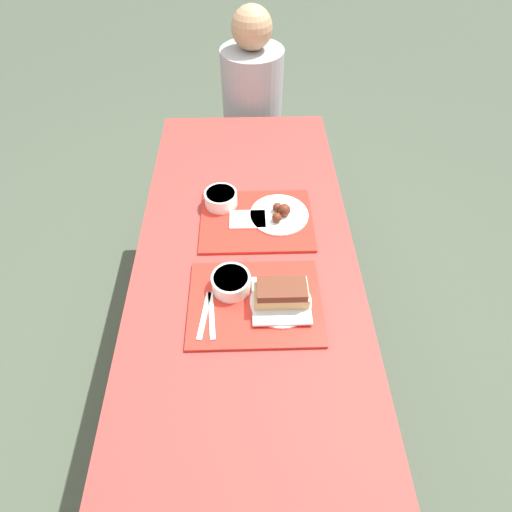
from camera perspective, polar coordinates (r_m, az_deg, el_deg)
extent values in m
plane|color=#424C3D|center=(2.05, -1.03, -14.09)|extent=(12.00, 12.00, 0.00)
cube|color=maroon|center=(1.41, -1.45, -0.54)|extent=(0.78, 1.81, 0.04)
cylinder|color=maroon|center=(2.30, -9.82, 9.01)|extent=(0.07, 0.07, 0.73)
cylinder|color=maroon|center=(2.29, 6.84, 9.38)|extent=(0.07, 0.07, 0.73)
cube|color=maroon|center=(2.47, -1.61, 15.09)|extent=(0.74, 0.28, 0.04)
cylinder|color=maroon|center=(2.62, -8.39, 10.73)|extent=(0.06, 0.06, 0.42)
cylinder|color=maroon|center=(2.62, 5.39, 11.04)|extent=(0.06, 0.06, 0.42)
cube|color=red|center=(1.27, -0.14, -6.68)|extent=(0.42, 0.33, 0.01)
cube|color=red|center=(1.51, 0.07, 5.12)|extent=(0.42, 0.33, 0.01)
cylinder|color=white|center=(1.28, -3.58, -3.79)|extent=(0.13, 0.13, 0.06)
cylinder|color=beige|center=(1.26, -3.63, -3.21)|extent=(0.11, 0.11, 0.01)
cylinder|color=white|center=(1.27, 3.56, -6.52)|extent=(0.19, 0.19, 0.01)
cube|color=silver|center=(1.26, 3.57, -6.31)|extent=(0.18, 0.18, 0.01)
cube|color=tan|center=(1.24, 3.63, -5.66)|extent=(0.17, 0.08, 0.04)
cube|color=#562819|center=(1.21, 3.71, -4.72)|extent=(0.15, 0.08, 0.03)
cube|color=white|center=(1.25, -7.39, -8.37)|extent=(0.04, 0.17, 0.00)
cube|color=white|center=(1.25, -6.37, -8.37)|extent=(0.03, 0.17, 0.00)
cube|color=#A59E93|center=(1.31, 0.35, -3.77)|extent=(0.04, 0.03, 0.01)
cylinder|color=white|center=(1.56, -5.03, 8.20)|extent=(0.13, 0.13, 0.06)
cylinder|color=beige|center=(1.54, -5.08, 8.80)|extent=(0.11, 0.11, 0.01)
cylinder|color=white|center=(1.52, 3.33, 5.93)|extent=(0.22, 0.22, 0.01)
sphere|color=#562314|center=(1.50, 4.06, 6.59)|extent=(0.05, 0.05, 0.05)
sphere|color=#562314|center=(1.52, 3.06, 6.96)|extent=(0.04, 0.04, 0.04)
sphere|color=#562314|center=(1.48, 2.99, 5.51)|extent=(0.04, 0.04, 0.04)
cube|color=white|center=(1.50, -1.21, 5.25)|extent=(0.13, 0.09, 0.01)
cylinder|color=#9E9EA3|center=(2.31, -0.52, 21.10)|extent=(0.32, 0.32, 0.55)
sphere|color=tan|center=(2.16, -0.60, 29.84)|extent=(0.20, 0.20, 0.20)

